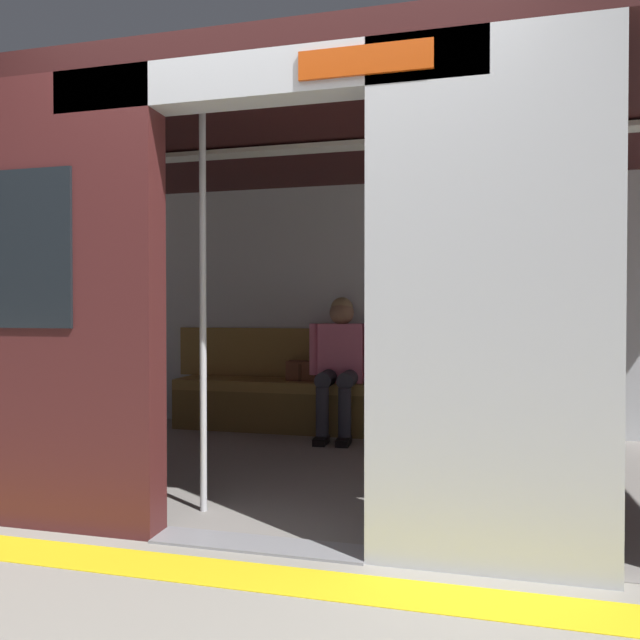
# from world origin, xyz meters

# --- Properties ---
(ground_plane) EXTENTS (60.00, 60.00, 0.00)m
(ground_plane) POSITION_xyz_m (0.00, 0.00, 0.00)
(ground_plane) COLOR gray
(platform_edge_strip) EXTENTS (8.00, 0.24, 0.01)m
(platform_edge_strip) POSITION_xyz_m (0.00, 0.30, 0.00)
(platform_edge_strip) COLOR yellow
(platform_edge_strip) RESTS_ON ground_plane
(train_car) EXTENTS (6.40, 2.95, 2.31)m
(train_car) POSITION_xyz_m (0.07, -1.31, 1.54)
(train_car) COLOR silver
(train_car) RESTS_ON ground_plane
(bench_seat) EXTENTS (3.27, 0.44, 0.44)m
(bench_seat) POSITION_xyz_m (0.00, -2.44, 0.34)
(bench_seat) COLOR olive
(bench_seat) RESTS_ON ground_plane
(person_seated) EXTENTS (0.55, 0.68, 1.17)m
(person_seated) POSITION_xyz_m (0.13, -2.39, 0.67)
(person_seated) COLOR pink
(person_seated) RESTS_ON ground_plane
(handbag) EXTENTS (0.26, 0.15, 0.17)m
(handbag) POSITION_xyz_m (0.49, -2.49, 0.53)
(handbag) COLOR brown
(handbag) RESTS_ON bench_seat
(book) EXTENTS (0.19, 0.24, 0.03)m
(book) POSITION_xyz_m (-0.31, -2.52, 0.46)
(book) COLOR silver
(book) RESTS_ON bench_seat
(grab_pole_door) EXTENTS (0.04, 0.04, 2.17)m
(grab_pole_door) POSITION_xyz_m (0.44, -0.36, 1.08)
(grab_pole_door) COLOR silver
(grab_pole_door) RESTS_ON ground_plane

